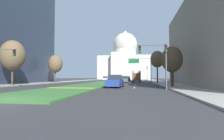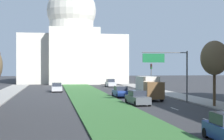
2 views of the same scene
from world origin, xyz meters
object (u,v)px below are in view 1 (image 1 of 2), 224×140
at_px(traffic_light_far_right, 147,71).
at_px(sedan_lead_stopped, 115,82).
at_px(street_tree_left_near, 13,55).
at_px(sedan_very_far, 137,78).
at_px(street_tree_right_near, 172,60).
at_px(street_tree_right_mid, 157,59).
at_px(overhead_guide_sign, 142,65).
at_px(box_truck_delivery, 137,76).
at_px(sedan_midblock, 124,79).
at_px(traffic_light_near_left, 0,59).
at_px(sedan_distant, 127,79).
at_px(sedan_far_horizon, 105,79).
at_px(street_tree_left_mid, 55,64).
at_px(capitol_building, 125,62).
at_px(traffic_light_near_right, 158,56).

bearing_deg(traffic_light_far_right, sedan_lead_stopped, -99.26).
distance_m(street_tree_left_near, sedan_very_far, 60.69).
distance_m(street_tree_right_near, street_tree_right_mid, 15.85).
relative_size(overhead_guide_sign, box_truck_delivery, 1.02).
height_order(street_tree_right_near, box_truck_delivery, street_tree_right_near).
xyz_separation_m(street_tree_right_mid, sedan_midblock, (-7.84, 3.93, -4.66)).
relative_size(traffic_light_far_right, box_truck_delivery, 0.81).
height_order(traffic_light_near_left, sedan_distant, traffic_light_near_left).
bearing_deg(box_truck_delivery, street_tree_left_near, -128.92).
relative_size(street_tree_right_near, street_tree_right_mid, 0.78).
relative_size(street_tree_right_near, sedan_lead_stopped, 1.37).
bearing_deg(sedan_far_horizon, traffic_light_near_left, -96.14).
bearing_deg(sedan_distant, street_tree_left_mid, -137.13).
bearing_deg(overhead_guide_sign, street_tree_right_near, -80.08).
height_order(street_tree_right_near, sedan_far_horizon, street_tree_right_near).
height_order(overhead_guide_sign, sedan_very_far, overhead_guide_sign).
height_order(street_tree_right_near, sedan_very_far, street_tree_right_near).
distance_m(street_tree_right_mid, sedan_lead_stopped, 19.49).
bearing_deg(street_tree_left_near, sedan_midblock, 48.21).
distance_m(street_tree_right_near, sedan_lead_stopped, 8.61).
bearing_deg(sedan_lead_stopped, traffic_light_near_left, -166.85).
distance_m(sedan_far_horizon, sedan_very_far, 18.91).
bearing_deg(capitol_building, overhead_guide_sign, -81.89).
distance_m(overhead_guide_sign, sedan_midblock, 6.12).
bearing_deg(overhead_guide_sign, sedan_very_far, 92.30).
bearing_deg(sedan_midblock, street_tree_left_near, -131.79).
xyz_separation_m(sedan_lead_stopped, sedan_far_horizon, (-9.57, 45.04, -0.04)).
distance_m(overhead_guide_sign, street_tree_left_mid, 21.87).
height_order(traffic_light_near_left, sedan_far_horizon, traffic_light_near_left).
distance_m(sedan_distant, box_truck_delivery, 5.95).
height_order(traffic_light_near_left, sedan_very_far, traffic_light_near_left).
xyz_separation_m(overhead_guide_sign, street_tree_right_near, (3.69, -21.13, -0.77)).
height_order(sedan_lead_stopped, sedan_very_far, sedan_very_far).
height_order(traffic_light_near_left, street_tree_left_near, street_tree_left_near).
xyz_separation_m(street_tree_right_near, sedan_distant, (-8.11, 30.60, -3.12)).
relative_size(traffic_light_far_right, street_tree_right_near, 0.90).
relative_size(traffic_light_far_right, sedan_distant, 1.19).
xyz_separation_m(street_tree_right_near, sedan_far_horizon, (-17.46, 43.44, -3.11)).
bearing_deg(street_tree_left_mid, street_tree_right_mid, 1.42).
xyz_separation_m(street_tree_left_near, street_tree_left_mid, (0.48, 14.49, -0.38)).
relative_size(traffic_light_near_right, sedan_far_horizon, 1.17).
bearing_deg(traffic_light_near_right, traffic_light_far_right, 88.86).
xyz_separation_m(sedan_distant, sedan_far_horizon, (-9.34, 12.84, 0.00)).
relative_size(traffic_light_near_right, street_tree_left_mid, 0.76).
bearing_deg(traffic_light_near_left, sedan_midblock, 59.72).
relative_size(traffic_light_near_left, sedan_midblock, 1.08).
height_order(street_tree_left_near, street_tree_left_mid, street_tree_left_near).
bearing_deg(capitol_building, traffic_light_near_right, -83.55).
height_order(street_tree_right_near, sedan_lead_stopped, street_tree_right_near).
bearing_deg(sedan_very_far, street_tree_left_mid, -114.65).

